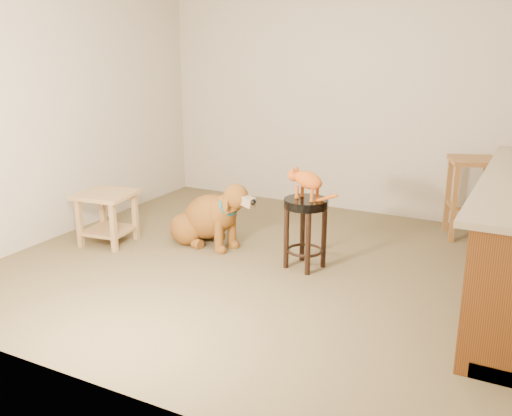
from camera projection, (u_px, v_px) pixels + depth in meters
The scene contains 7 objects.
floor at pixel (271, 268), 4.88m from camera, with size 4.50×4.00×0.01m, color brown.
room_shell at pixel (273, 67), 4.40m from camera, with size 4.54×4.04×2.62m.
padded_stool at pixel (306, 219), 4.78m from camera, with size 0.38×0.38×0.61m.
wood_stool at pixel (470, 197), 5.54m from camera, with size 0.54×0.54×0.79m.
side_table at pixel (107, 210), 5.39m from camera, with size 0.54×0.54×0.50m.
golden_retriever at pixel (209, 218), 5.38m from camera, with size 1.07×0.60×0.70m.
tabby_kitten at pixel (306, 180), 4.69m from camera, with size 0.47×0.20×0.29m.
Camera 1 is at (1.97, -4.08, 1.89)m, focal length 40.00 mm.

